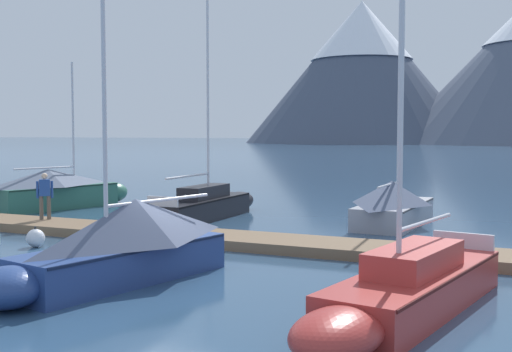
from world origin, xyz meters
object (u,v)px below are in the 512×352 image
at_px(sailboat_nearest_berth, 61,189).
at_px(person_on_dock, 45,193).
at_px(mooring_buoy_channel_marker, 36,238).
at_px(sailboat_far_berth, 395,203).
at_px(sailboat_mid_dock_starboard, 120,244).
at_px(sailboat_outer_slip, 406,289).
at_px(sailboat_mid_dock_port, 209,204).

bearing_deg(sailboat_nearest_berth, person_on_dock, -53.82).
height_order(person_on_dock, mooring_buoy_channel_marker, person_on_dock).
xyz_separation_m(sailboat_far_berth, person_on_dock, (-11.36, -6.27, 0.48)).
height_order(sailboat_nearest_berth, sailboat_mid_dock_starboard, sailboat_mid_dock_starboard).
distance_m(sailboat_mid_dock_starboard, sailboat_far_berth, 12.79).
relative_size(sailboat_mid_dock_starboard, sailboat_outer_slip, 0.86).
relative_size(sailboat_mid_dock_port, person_on_dock, 5.13).
distance_m(sailboat_mid_dock_port, sailboat_outer_slip, 14.85).
distance_m(sailboat_far_berth, mooring_buoy_channel_marker, 12.95).
height_order(sailboat_outer_slip, mooring_buoy_channel_marker, sailboat_outer_slip).
bearing_deg(person_on_dock, sailboat_outer_slip, -23.07).
distance_m(sailboat_outer_slip, person_on_dock, 15.55).
height_order(sailboat_far_berth, sailboat_outer_slip, sailboat_outer_slip).
relative_size(sailboat_far_berth, mooring_buoy_channel_marker, 13.26).
xyz_separation_m(sailboat_nearest_berth, person_on_dock, (3.65, -4.99, 0.40)).
relative_size(sailboat_nearest_berth, person_on_dock, 4.10).
height_order(sailboat_mid_dock_starboard, sailboat_outer_slip, sailboat_outer_slip).
bearing_deg(sailboat_far_berth, person_on_dock, -151.11).
relative_size(sailboat_outer_slip, person_on_dock, 5.13).
relative_size(sailboat_mid_dock_port, sailboat_far_berth, 1.04).
height_order(sailboat_nearest_berth, sailboat_outer_slip, sailboat_outer_slip).
distance_m(sailboat_far_berth, person_on_dock, 12.98).
bearing_deg(sailboat_mid_dock_port, sailboat_outer_slip, -47.04).
bearing_deg(sailboat_mid_dock_port, mooring_buoy_channel_marker, -101.14).
relative_size(sailboat_mid_dock_port, sailboat_outer_slip, 1.00).
relative_size(sailboat_mid_dock_starboard, person_on_dock, 4.41).
bearing_deg(sailboat_nearest_berth, sailboat_far_berth, 4.88).
bearing_deg(mooring_buoy_channel_marker, sailboat_outer_slip, -13.65).
xyz_separation_m(sailboat_mid_dock_starboard, mooring_buoy_channel_marker, (-5.14, 2.76, -0.62)).
distance_m(sailboat_mid_dock_port, sailboat_far_berth, 7.34).
bearing_deg(person_on_dock, sailboat_far_berth, 28.89).
xyz_separation_m(sailboat_outer_slip, mooring_buoy_channel_marker, (-11.70, 2.84, -0.25)).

